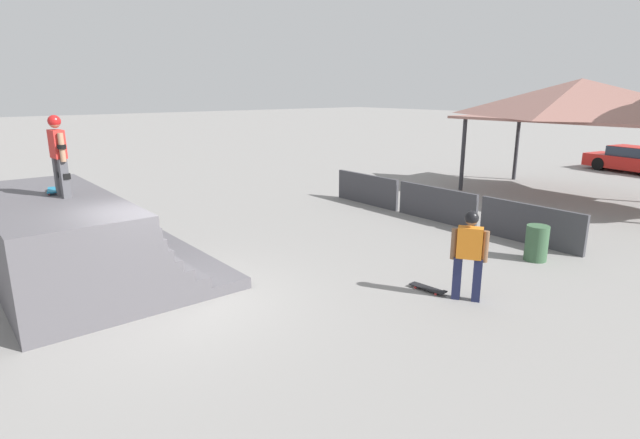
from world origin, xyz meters
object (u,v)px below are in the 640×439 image
object	(u,v)px
parked_car_red	(635,161)
bystander_walking	(469,249)
skateboard_on_deck	(53,190)
skateboard_on_ground	(429,289)
trash_bin	(537,243)
skater_on_deck	(58,150)

from	to	relation	value
parked_car_red	bystander_walking	bearing A→B (deg)	-68.15
bystander_walking	skateboard_on_deck	bearing A→B (deg)	9.41
skateboard_on_ground	trash_bin	size ratio (longest dim) A/B	0.95
bystander_walking	trash_bin	distance (m)	3.32
skater_on_deck	skateboard_on_deck	xyz separation A→B (m)	(-0.55, -0.10, -0.89)
parked_car_red	skateboard_on_ground	bearing A→B (deg)	-70.28
skateboard_on_deck	skateboard_on_ground	bearing A→B (deg)	56.22
skateboard_on_deck	skateboard_on_ground	world-z (taller)	skateboard_on_deck
bystander_walking	trash_bin	xyz separation A→B (m)	(-0.34, 3.25, -0.61)
skater_on_deck	skateboard_on_deck	size ratio (longest dim) A/B	2.11
skateboard_on_deck	skateboard_on_ground	xyz separation A→B (m)	(5.76, 5.48, -1.81)
skateboard_on_ground	trash_bin	distance (m)	3.52
parked_car_red	trash_bin	bearing A→B (deg)	-67.05
skateboard_on_deck	parked_car_red	distance (m)	25.21
skateboard_on_deck	trash_bin	size ratio (longest dim) A/B	0.92
skateboard_on_deck	bystander_walking	world-z (taller)	skateboard_on_deck
trash_bin	parked_car_red	world-z (taller)	parked_car_red
trash_bin	parked_car_red	xyz separation A→B (m)	(-3.61, 16.09, 0.18)
skater_on_deck	trash_bin	distance (m)	10.72
skateboard_on_ground	bystander_walking	bearing A→B (deg)	12.75
skateboard_on_deck	bystander_walking	distance (m)	8.66
bystander_walking	trash_bin	size ratio (longest dim) A/B	2.08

